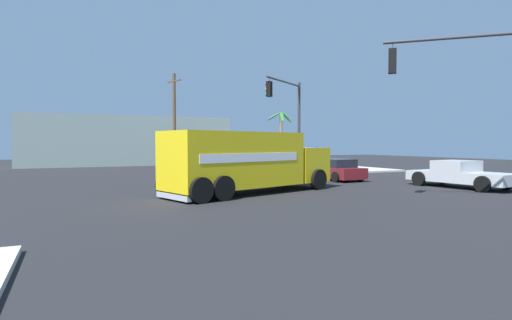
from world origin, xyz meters
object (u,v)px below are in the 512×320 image
at_px(sedan_maroon, 334,170).
at_px(palm_tree_far, 281,129).
at_px(traffic_light_secondary, 478,89).
at_px(pickup_silver, 460,173).
at_px(traffic_light_primary, 290,112).
at_px(vending_machine_red, 312,157).
at_px(utility_pole, 174,119).
at_px(delivery_truck, 247,161).

bearing_deg(sedan_maroon, palm_tree_far, 75.52).
bearing_deg(traffic_light_secondary, pickup_silver, 43.34).
bearing_deg(traffic_light_primary, sedan_maroon, -70.32).
bearing_deg(sedan_maroon, traffic_light_primary, 109.68).
bearing_deg(vending_machine_red, traffic_light_secondary, -106.18).
relative_size(vending_machine_red, palm_tree_far, 0.36).
distance_m(vending_machine_red, utility_pole, 13.11).
bearing_deg(delivery_truck, vending_machine_red, 48.14).
distance_m(sedan_maroon, utility_pole, 17.80).
bearing_deg(traffic_light_secondary, sedan_maroon, 83.20).
xyz_separation_m(palm_tree_far, utility_pole, (-9.60, 2.94, 0.84)).
bearing_deg(traffic_light_secondary, utility_pole, 100.32).
relative_size(delivery_truck, traffic_light_primary, 1.36).
bearing_deg(sedan_maroon, vending_machine_red, 64.40).
height_order(traffic_light_secondary, pickup_silver, traffic_light_secondary).
relative_size(traffic_light_primary, pickup_silver, 1.20).
bearing_deg(traffic_light_primary, delivery_truck, -130.75).
distance_m(delivery_truck, traffic_light_primary, 10.23).
height_order(sedan_maroon, vending_machine_red, vending_machine_red).
distance_m(palm_tree_far, utility_pole, 10.07).
xyz_separation_m(pickup_silver, utility_pole, (-9.40, 22.63, 3.77)).
distance_m(sedan_maroon, palm_tree_far, 14.07).
xyz_separation_m(traffic_light_primary, traffic_light_secondary, (-0.05, -14.04, -0.16)).
bearing_deg(traffic_light_primary, palm_tree_far, 64.84).
xyz_separation_m(delivery_truck, sedan_maroon, (7.61, 4.01, -0.82)).
xyz_separation_m(sedan_maroon, palm_tree_far, (3.44, 13.31, 3.03)).
distance_m(traffic_light_primary, utility_pole, 13.77).
bearing_deg(delivery_truck, palm_tree_far, 57.48).
bearing_deg(palm_tree_far, traffic_light_secondary, -101.11).
bearing_deg(pickup_silver, sedan_maroon, 116.89).
bearing_deg(traffic_light_primary, traffic_light_secondary, -90.20).
distance_m(pickup_silver, sedan_maroon, 7.16).
relative_size(traffic_light_secondary, utility_pole, 0.74).
distance_m(delivery_truck, utility_pole, 20.54).
height_order(delivery_truck, traffic_light_primary, traffic_light_primary).
height_order(delivery_truck, palm_tree_far, palm_tree_far).
distance_m(traffic_light_secondary, vending_machine_red, 21.33).
relative_size(delivery_truck, utility_pole, 1.01).
bearing_deg(delivery_truck, utility_pole, 85.92).
bearing_deg(utility_pole, traffic_light_secondary, -79.68).
height_order(traffic_light_primary, pickup_silver, traffic_light_primary).
height_order(delivery_truck, utility_pole, utility_pole).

